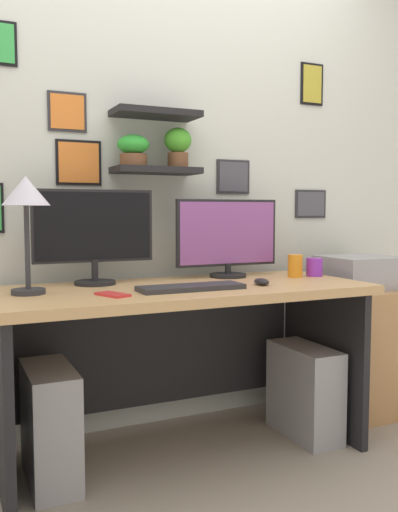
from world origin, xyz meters
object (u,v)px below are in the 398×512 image
Objects in this scene: computer_tower_right at (304,391)px; water_cup at (295,266)px; desk at (178,332)px; monitor_left at (94,232)px; printer at (360,272)px; computer_tower_left at (50,425)px; desk_lamp at (26,201)px; drawer_cabinet at (358,349)px; computer_mouse at (262,282)px; coffee_mug at (314,267)px; cell_phone at (113,295)px; keyboard at (191,287)px; monitor_right at (227,237)px.

water_cup is at bearing 83.72° from computer_tower_right.
desk is 3.04× the size of monitor_left.
computer_tower_left is at bearing -175.33° from printer.
desk_lamp is at bearing 176.31° from computer_tower_right.
drawer_cabinet is at bearing 3.32° from desk_lamp.
monitor_left reaches higher than computer_mouse.
drawer_cabinet is 1.74× the size of printer.
coffee_mug is at bearing 23.52° from computer_mouse.
computer_mouse is 0.64× the size of cell_phone.
coffee_mug is at bearing 1.03° from desk_lamp.
water_cup reaches higher than printer.
water_cup is 0.24× the size of computer_tower_left.
water_cup is at bearing -171.25° from drawer_cabinet.
computer_tower_right is (0.62, 0.08, -0.54)m from keyboard.
monitor_right is 0.79m from cell_phone.
computer_mouse reaches higher than computer_tower_right.
monitor_left reaches higher than coffee_mug.
keyboard is (-0.34, -0.33, -0.18)m from monitor_right.
computer_tower_right is (0.29, 0.07, -0.55)m from computer_mouse.
computer_tower_right is (-0.48, -0.18, -0.53)m from printer.
computer_tower_right is at bearing -139.60° from coffee_mug.
keyboard is 1.21m from drawer_cabinet.
keyboard is at bearing -18.53° from cell_phone.
drawer_cabinet is at bearing 8.75° from water_cup.
water_cup is at bearing -171.25° from printer.
coffee_mug is at bearing 0.76° from desk.
printer is 0.88× the size of computer_tower_right.
computer_mouse is 0.45m from coffee_mug.
monitor_left is 1.40× the size of printer.
cell_phone is 1.10m from coffee_mug.
monitor_right is 0.81× the size of drawer_cabinet.
keyboard is at bearing -179.51° from computer_mouse.
keyboard is at bearing -166.84° from printer.
monitor_right reaches higher than cell_phone.
cell_phone reaches higher than computer_tower_right.
printer is (0.35, 0.08, -0.05)m from coffee_mug.
water_cup is at bearing 16.28° from keyboard.
coffee_mug is at bearing -167.93° from printer.
computer_tower_left is at bearing 177.83° from computer_tower_right.
desk_lamp is 1.89m from drawer_cabinet.
keyboard is 0.78m from computer_tower_left.
monitor_left reaches higher than drawer_cabinet.
monitor_left is 1.21× the size of keyboard.
monitor_right reaches higher than drawer_cabinet.
desk_lamp is at bearing -149.79° from monitor_left.
coffee_mug reaches higher than desk.
computer_mouse is at bearing -148.61° from water_cup.
printer is 0.73m from computer_tower_right.
keyboard is 0.77m from coffee_mug.
computer_tower_right is at bearing 7.02° from keyboard.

